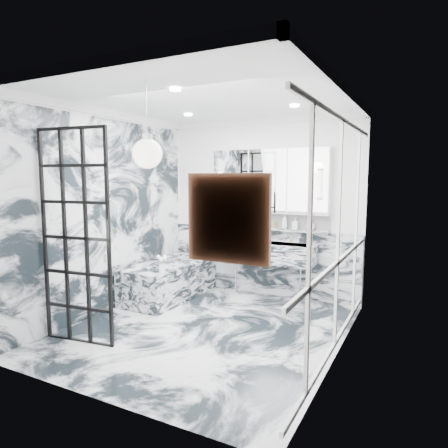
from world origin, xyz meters
The scene contains 25 objects.
floor centered at (0.00, 0.00, 0.00)m, with size 3.60×3.60×0.00m, color silver.
ceiling centered at (0.00, 0.00, 2.80)m, with size 3.60×3.60×0.00m, color white.
wall_back centered at (0.00, 1.80, 1.40)m, with size 3.60×3.60×0.00m, color white.
wall_front centered at (0.00, -1.80, 1.40)m, with size 3.60×3.60×0.00m, color white.
wall_left centered at (-1.60, 0.00, 1.40)m, with size 3.60×3.60×0.00m, color white.
wall_right centered at (1.60, 0.00, 1.40)m, with size 3.60×3.60×0.00m, color white.
marble_clad_back centered at (0.00, 1.78, 0.53)m, with size 3.18×0.05×1.05m, color silver.
marble_clad_left centered at (-1.59, 0.00, 1.34)m, with size 0.02×3.56×2.68m, color silver.
panel_molding centered at (1.58, 0.00, 1.30)m, with size 0.03×3.40×2.30m, color white.
soap_bottle_a centered at (0.42, 1.71, 1.20)m, with size 0.09×0.09×0.23m, color #8C5919.
soap_bottle_b centered at (0.59, 1.71, 1.18)m, with size 0.08×0.08×0.18m, color #4C4C51.
soap_bottle_c centered at (0.83, 1.71, 1.17)m, with size 0.13×0.13×0.17m, color silver.
face_pot centered at (-0.06, 1.71, 1.17)m, with size 0.14×0.14×0.14m, color white.
amber_bottle centered at (0.27, 1.71, 1.14)m, with size 0.04×0.04×0.10m, color #8C5919.
flower_vase centered at (-0.90, 0.34, 0.61)m, with size 0.09×0.09×0.12m, color silver.
crittall_door centered at (-1.10, -0.99, 1.21)m, with size 0.88×0.04×2.41m, color black, non-canonical shape.
artwork centered at (1.20, -1.76, 1.61)m, with size 0.51×0.05×0.51m, color #C14013.
pendant_light centered at (0.18, -1.31, 2.09)m, with size 0.26×0.26×0.26m, color white.
trough_sink centered at (0.15, 1.55, 0.73)m, with size 1.60×0.45×0.30m, color silver.
ledge centered at (0.15, 1.72, 1.07)m, with size 1.90×0.14×0.04m, color silver.
subway_tile centered at (0.15, 1.78, 1.21)m, with size 1.90×0.03×0.23m, color white.
mirror_cabinet centered at (0.15, 1.73, 1.82)m, with size 1.90×0.16×1.00m, color white.
sconce_left centered at (-0.67, 1.63, 1.78)m, with size 0.07×0.07×0.40m, color white.
sconce_right centered at (0.97, 1.63, 1.78)m, with size 0.07×0.07×0.40m, color white.
bathtub centered at (-1.18, 0.90, 0.28)m, with size 0.75×1.65×0.55m, color silver.
Camera 1 is at (2.41, -4.14, 1.89)m, focal length 32.00 mm.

